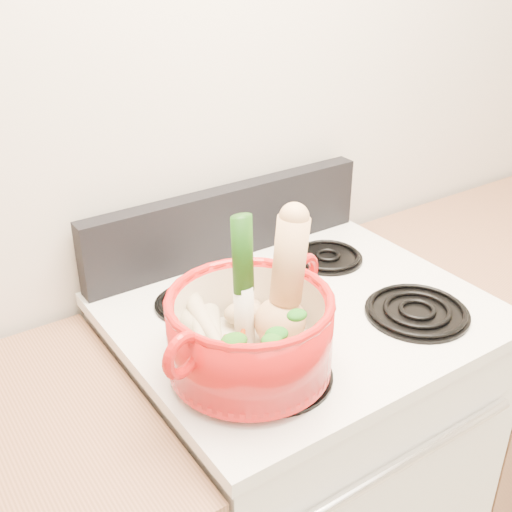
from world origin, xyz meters
TOP-DOWN VIEW (x-y plane):
  - wall_back at (0.00, 1.75)m, footprint 3.50×0.02m
  - stove_body at (0.00, 1.40)m, footprint 0.76×0.65m
  - cooktop at (0.00, 1.40)m, footprint 0.78×0.67m
  - control_backsplash at (0.00, 1.70)m, footprint 0.76×0.05m
  - oven_handle at (0.00, 1.06)m, footprint 0.60×0.02m
  - burner_front_left at (-0.19, 1.24)m, footprint 0.22×0.22m
  - burner_front_right at (0.19, 1.24)m, footprint 0.22×0.22m
  - burner_back_left at (-0.19, 1.54)m, footprint 0.17×0.17m
  - burner_back_right at (0.19, 1.54)m, footprint 0.17×0.17m
  - dutch_oven at (-0.22, 1.27)m, footprint 0.38×0.38m
  - pot_handle_left at (-0.38, 1.22)m, footprint 0.09×0.04m
  - pot_handle_right at (-0.06, 1.32)m, footprint 0.09×0.04m
  - squash at (-0.15, 1.27)m, footprint 0.13×0.11m
  - leek at (-0.21, 1.31)m, footprint 0.04×0.05m
  - ginger at (-0.18, 1.36)m, footprint 0.10×0.08m
  - parsnip_0 at (-0.28, 1.29)m, footprint 0.09×0.21m
  - parsnip_1 at (-0.28, 1.29)m, footprint 0.08×0.18m
  - parsnip_2 at (-0.27, 1.30)m, footprint 0.10×0.19m
  - parsnip_3 at (-0.29, 1.28)m, footprint 0.11×0.19m
  - parsnip_4 at (-0.29, 1.34)m, footprint 0.13×0.23m
  - parsnip_5 at (-0.28, 1.32)m, footprint 0.08×0.24m
  - carrot_0 at (-0.24, 1.24)m, footprint 0.04×0.16m
  - carrot_1 at (-0.26, 1.21)m, footprint 0.03×0.14m
  - carrot_2 at (-0.18, 1.26)m, footprint 0.03×0.15m
  - carrot_3 at (-0.27, 1.23)m, footprint 0.12×0.14m

SIDE VIEW (x-z plane):
  - stove_body at x=0.00m, z-range 0.00..0.92m
  - oven_handle at x=0.00m, z-range 0.77..0.79m
  - cooktop at x=0.00m, z-range 0.92..0.95m
  - burner_front_left at x=-0.19m, z-range 0.95..0.97m
  - burner_front_right at x=0.19m, z-range 0.95..0.97m
  - burner_back_left at x=-0.19m, z-range 0.95..0.97m
  - burner_back_right at x=0.19m, z-range 0.95..0.97m
  - carrot_0 at x=-0.24m, z-range 0.99..1.04m
  - parsnip_0 at x=-0.28m, z-range 0.99..1.05m
  - ginger at x=-0.18m, z-range 1.00..1.04m
  - carrot_1 at x=-0.26m, z-range 1.00..1.04m
  - parsnip_1 at x=-0.28m, z-range 1.00..1.05m
  - carrot_2 at x=-0.18m, z-range 1.01..1.05m
  - parsnip_2 at x=-0.27m, z-range 1.00..1.06m
  - carrot_3 at x=-0.27m, z-range 1.01..1.06m
  - control_backsplash at x=0.00m, z-range 0.95..1.13m
  - parsnip_3 at x=-0.29m, z-range 1.01..1.07m
  - dutch_oven at x=-0.22m, z-range 0.97..1.12m
  - parsnip_4 at x=-0.29m, z-range 1.01..1.08m
  - parsnip_5 at x=-0.28m, z-range 1.02..1.08m
  - pot_handle_left at x=-0.38m, z-range 1.05..1.13m
  - pot_handle_right at x=-0.06m, z-range 1.05..1.13m
  - squash at x=-0.15m, z-range 0.99..1.25m
  - leek at x=-0.21m, z-range 1.00..1.27m
  - wall_back at x=0.00m, z-range 0.00..2.60m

